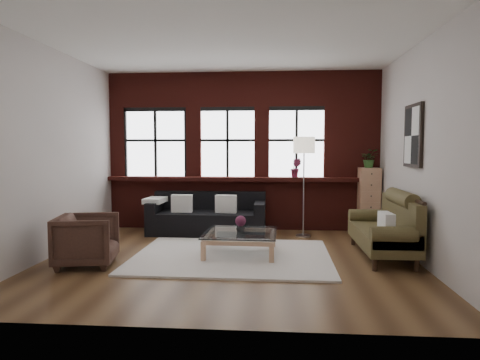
# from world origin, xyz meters

# --- Properties ---
(floor) EXTENTS (5.50, 5.50, 0.00)m
(floor) POSITION_xyz_m (0.00, 0.00, 0.00)
(floor) COLOR #53361E
(floor) RESTS_ON ground
(ceiling) EXTENTS (5.50, 5.50, 0.00)m
(ceiling) POSITION_xyz_m (0.00, 0.00, 3.20)
(ceiling) COLOR white
(ceiling) RESTS_ON ground
(wall_back) EXTENTS (5.50, 0.00, 5.50)m
(wall_back) POSITION_xyz_m (0.00, 2.50, 1.60)
(wall_back) COLOR beige
(wall_back) RESTS_ON ground
(wall_front) EXTENTS (5.50, 0.00, 5.50)m
(wall_front) POSITION_xyz_m (0.00, -2.50, 1.60)
(wall_front) COLOR beige
(wall_front) RESTS_ON ground
(wall_left) EXTENTS (0.00, 5.00, 5.00)m
(wall_left) POSITION_xyz_m (-2.75, 0.00, 1.60)
(wall_left) COLOR beige
(wall_left) RESTS_ON ground
(wall_right) EXTENTS (0.00, 5.00, 5.00)m
(wall_right) POSITION_xyz_m (2.75, 0.00, 1.60)
(wall_right) COLOR beige
(wall_right) RESTS_ON ground
(brick_backwall) EXTENTS (5.50, 0.12, 3.20)m
(brick_backwall) POSITION_xyz_m (0.00, 2.44, 1.60)
(brick_backwall) COLOR #561914
(brick_backwall) RESTS_ON floor
(sill_ledge) EXTENTS (5.50, 0.30, 0.08)m
(sill_ledge) POSITION_xyz_m (0.00, 2.35, 1.04)
(sill_ledge) COLOR #561914
(sill_ledge) RESTS_ON brick_backwall
(window_left) EXTENTS (1.38, 0.10, 1.50)m
(window_left) POSITION_xyz_m (-1.80, 2.45, 1.75)
(window_left) COLOR black
(window_left) RESTS_ON brick_backwall
(window_mid) EXTENTS (1.38, 0.10, 1.50)m
(window_mid) POSITION_xyz_m (-0.30, 2.45, 1.75)
(window_mid) COLOR black
(window_mid) RESTS_ON brick_backwall
(window_right) EXTENTS (1.38, 0.10, 1.50)m
(window_right) POSITION_xyz_m (1.10, 2.45, 1.75)
(window_right) COLOR black
(window_right) RESTS_ON brick_backwall
(wall_poster) EXTENTS (0.05, 0.74, 0.94)m
(wall_poster) POSITION_xyz_m (2.72, 0.30, 1.85)
(wall_poster) COLOR black
(wall_poster) RESTS_ON wall_right
(shag_rug) EXTENTS (3.00, 2.37, 0.03)m
(shag_rug) POSITION_xyz_m (0.02, 0.13, 0.02)
(shag_rug) COLOR silver
(shag_rug) RESTS_ON floor
(dark_sofa) EXTENTS (2.25, 0.91, 0.81)m
(dark_sofa) POSITION_xyz_m (-0.64, 1.90, 0.41)
(dark_sofa) COLOR black
(dark_sofa) RESTS_ON floor
(pillow_a) EXTENTS (0.40, 0.15, 0.34)m
(pillow_a) POSITION_xyz_m (-1.12, 1.80, 0.60)
(pillow_a) COLOR white
(pillow_a) RESTS_ON dark_sofa
(pillow_b) EXTENTS (0.41, 0.18, 0.34)m
(pillow_b) POSITION_xyz_m (-0.27, 1.80, 0.60)
(pillow_b) COLOR white
(pillow_b) RESTS_ON dark_sofa
(vintage_settee) EXTENTS (0.81, 1.83, 0.98)m
(vintage_settee) POSITION_xyz_m (2.30, 0.33, 0.49)
(vintage_settee) COLOR #4D4323
(vintage_settee) RESTS_ON floor
(pillow_settee) EXTENTS (0.16, 0.39, 0.34)m
(pillow_settee) POSITION_xyz_m (2.22, -0.23, 0.60)
(pillow_settee) COLOR white
(pillow_settee) RESTS_ON vintage_settee
(armchair) EXTENTS (0.94, 0.92, 0.73)m
(armchair) POSITION_xyz_m (-1.99, -0.51, 0.37)
(armchair) COLOR #3C261E
(armchair) RESTS_ON floor
(coffee_table) EXTENTS (1.14, 1.14, 0.37)m
(coffee_table) POSITION_xyz_m (0.14, 0.26, 0.18)
(coffee_table) COLOR tan
(coffee_table) RESTS_ON shag_rug
(vase) EXTENTS (0.17, 0.17, 0.14)m
(vase) POSITION_xyz_m (0.14, 0.26, 0.43)
(vase) COLOR #B2B2B2
(vase) RESTS_ON coffee_table
(flowers) EXTENTS (0.17, 0.17, 0.17)m
(flowers) POSITION_xyz_m (0.14, 0.26, 0.54)
(flowers) COLOR #682342
(flowers) RESTS_ON vase
(drawer_chest) EXTENTS (0.39, 0.39, 1.28)m
(drawer_chest) POSITION_xyz_m (2.51, 2.23, 0.64)
(drawer_chest) COLOR tan
(drawer_chest) RESTS_ON floor
(potted_plant_top) EXTENTS (0.37, 0.34, 0.37)m
(potted_plant_top) POSITION_xyz_m (2.51, 2.23, 1.46)
(potted_plant_top) COLOR #2D5923
(potted_plant_top) RESTS_ON drawer_chest
(floor_lamp) EXTENTS (0.40, 0.40, 2.02)m
(floor_lamp) POSITION_xyz_m (1.21, 1.76, 1.01)
(floor_lamp) COLOR #A5A5A8
(floor_lamp) RESTS_ON floor
(sill_plant) EXTENTS (0.25, 0.23, 0.39)m
(sill_plant) POSITION_xyz_m (1.09, 2.32, 1.27)
(sill_plant) COLOR #682342
(sill_plant) RESTS_ON sill_ledge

